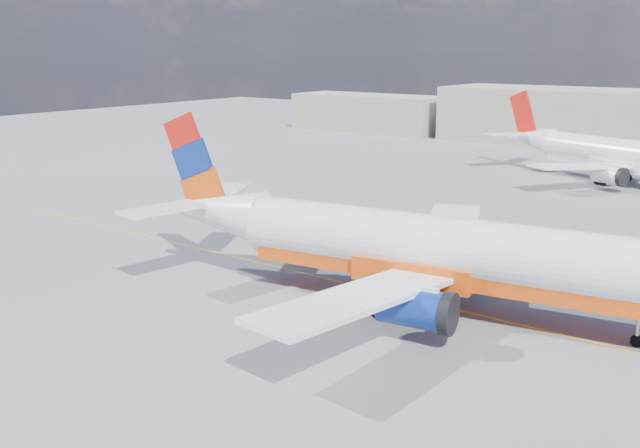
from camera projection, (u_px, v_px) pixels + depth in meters
The scene contains 6 objects.
ground at pixel (333, 301), 40.11m from camera, with size 240.00×240.00×0.00m, color slate.
taxi_line at pixel (362, 287), 42.43m from camera, with size 70.00×0.15×0.01m, color yellow.
terminal_annex at pixel (369, 113), 121.43m from camera, with size 26.00×10.00×6.00m, color #ABA393.
main_jet at pixel (419, 249), 38.30m from camera, with size 33.55×26.12×10.13m.
second_jet at pixel (623, 156), 73.46m from camera, with size 29.77×22.59×9.05m.
traffic_cone at pixel (371, 285), 42.06m from camera, with size 0.35×0.35×0.49m.
Camera 1 is at (22.31, -30.61, 13.93)m, focal length 40.00 mm.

